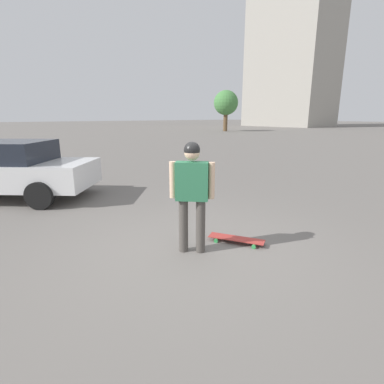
% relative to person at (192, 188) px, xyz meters
% --- Properties ---
extents(ground_plane, '(220.00, 220.00, 0.00)m').
position_rel_person_xyz_m(ground_plane, '(0.00, 0.00, -0.99)').
color(ground_plane, slate).
extents(person, '(0.48, 0.50, 1.65)m').
position_rel_person_xyz_m(person, '(0.00, 0.00, 0.00)').
color(person, '#4C4742').
rests_on(person, ground_plane).
extents(skateboard, '(0.88, 0.64, 0.08)m').
position_rel_person_xyz_m(skateboard, '(-0.19, -0.76, -0.93)').
color(skateboard, '#A5332D').
rests_on(skateboard, ground_plane).
extents(car_parked_near, '(4.01, 4.31, 1.41)m').
position_rel_person_xyz_m(car_parked_near, '(5.19, 1.76, -0.27)').
color(car_parked_near, silver).
rests_on(car_parked_near, ground_plane).
extents(building_block_distant, '(15.01, 9.64, 37.38)m').
position_rel_person_xyz_m(building_block_distant, '(32.70, -48.29, 17.70)').
color(building_block_distant, '#9E998E').
rests_on(building_block_distant, ground_plane).
extents(tree_distant, '(3.13, 3.13, 5.19)m').
position_rel_person_xyz_m(tree_distant, '(26.00, -25.49, 2.58)').
color(tree_distant, brown).
rests_on(tree_distant, ground_plane).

